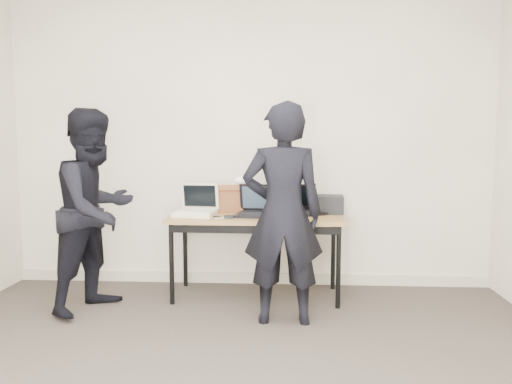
# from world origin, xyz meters

# --- Properties ---
(room) EXTENTS (4.60, 4.60, 2.80)m
(room) POSITION_xyz_m (0.00, 0.00, 1.35)
(room) COLOR #3E362F
(room) RESTS_ON ground
(desk) EXTENTS (1.51, 0.67, 0.72)m
(desk) POSITION_xyz_m (0.09, 1.83, 0.66)
(desk) COLOR olive
(desk) RESTS_ON ground
(laptop_beige) EXTENTS (0.37, 0.37, 0.27)m
(laptop_beige) POSITION_xyz_m (-0.43, 1.82, 0.77)
(laptop_beige) COLOR beige
(laptop_beige) RESTS_ON desk
(laptop_center) EXTENTS (0.38, 0.37, 0.27)m
(laptop_center) POSITION_xyz_m (0.10, 1.84, 0.78)
(laptop_center) COLOR black
(laptop_center) RESTS_ON desk
(laptop_right) EXTENTS (0.48, 0.47, 0.26)m
(laptop_right) POSITION_xyz_m (0.51, 1.99, 0.78)
(laptop_right) COLOR black
(laptop_right) RESTS_ON desk
(leather_satchel) EXTENTS (0.38, 0.23, 0.25)m
(leather_satchel) POSITION_xyz_m (-0.09, 2.06, 0.85)
(leather_satchel) COLOR brown
(leather_satchel) RESTS_ON desk
(tissue) EXTENTS (0.14, 0.10, 0.08)m
(tissue) POSITION_xyz_m (-0.06, 2.06, 1.00)
(tissue) COLOR white
(tissue) RESTS_ON leather_satchel
(equipment_box) EXTENTS (0.29, 0.25, 0.16)m
(equipment_box) POSITION_xyz_m (0.72, 2.02, 0.80)
(equipment_box) COLOR black
(equipment_box) RESTS_ON desk
(power_brick) EXTENTS (0.08, 0.05, 0.03)m
(power_brick) POSITION_xyz_m (-0.13, 1.66, 0.73)
(power_brick) COLOR black
(power_brick) RESTS_ON desk
(cables) EXTENTS (1.15, 0.47, 0.01)m
(cables) POSITION_xyz_m (0.14, 1.83, 0.72)
(cables) COLOR silver
(cables) RESTS_ON desk
(person_typist) EXTENTS (0.62, 0.43, 1.65)m
(person_typist) POSITION_xyz_m (0.32, 1.23, 0.83)
(person_typist) COLOR black
(person_typist) RESTS_ON ground
(person_observer) EXTENTS (0.88, 0.97, 1.62)m
(person_observer) POSITION_xyz_m (-1.18, 1.44, 0.81)
(person_observer) COLOR black
(person_observer) RESTS_ON ground
(baseboard) EXTENTS (4.50, 0.03, 0.10)m
(baseboard) POSITION_xyz_m (0.00, 2.23, 0.05)
(baseboard) COLOR #BCB59B
(baseboard) RESTS_ON ground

